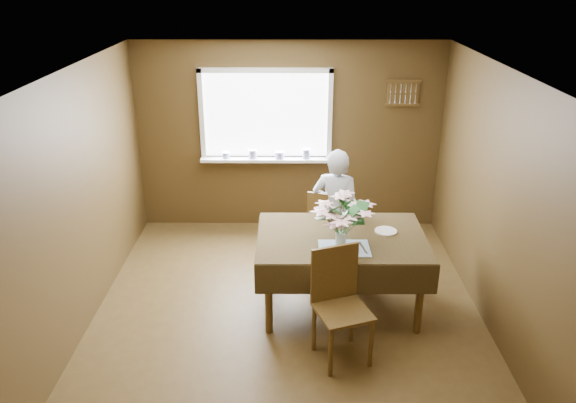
{
  "coord_description": "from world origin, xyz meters",
  "views": [
    {
      "loc": [
        0.04,
        -4.89,
        3.35
      ],
      "look_at": [
        0.0,
        0.55,
        1.05
      ],
      "focal_mm": 35.0,
      "sensor_mm": 36.0,
      "label": 1
    }
  ],
  "objects_px": {
    "dining_table": "(341,245)",
    "chair_far": "(327,225)",
    "chair_near": "(339,300)",
    "seated_woman": "(336,212)",
    "flower_bouquet": "(342,217)"
  },
  "relations": [
    {
      "from": "dining_table",
      "to": "chair_far",
      "type": "bearing_deg",
      "value": 95.7
    },
    {
      "from": "dining_table",
      "to": "flower_bouquet",
      "type": "relative_size",
      "value": 3.17
    },
    {
      "from": "chair_near",
      "to": "flower_bouquet",
      "type": "relative_size",
      "value": 1.95
    },
    {
      "from": "flower_bouquet",
      "to": "dining_table",
      "type": "bearing_deg",
      "value": 81.9
    },
    {
      "from": "chair_far",
      "to": "chair_near",
      "type": "bearing_deg",
      "value": 110.11
    },
    {
      "from": "dining_table",
      "to": "chair_far",
      "type": "distance_m",
      "value": 0.91
    },
    {
      "from": "chair_far",
      "to": "chair_near",
      "type": "height_order",
      "value": "chair_near"
    },
    {
      "from": "dining_table",
      "to": "seated_woman",
      "type": "height_order",
      "value": "seated_woman"
    },
    {
      "from": "flower_bouquet",
      "to": "chair_far",
      "type": "bearing_deg",
      "value": 93.43
    },
    {
      "from": "dining_table",
      "to": "chair_near",
      "type": "xyz_separation_m",
      "value": [
        -0.08,
        -0.77,
        -0.16
      ]
    },
    {
      "from": "chair_near",
      "to": "seated_woman",
      "type": "relative_size",
      "value": 0.71
    },
    {
      "from": "dining_table",
      "to": "chair_far",
      "type": "relative_size",
      "value": 1.77
    },
    {
      "from": "dining_table",
      "to": "flower_bouquet",
      "type": "bearing_deg",
      "value": -98.39
    },
    {
      "from": "dining_table",
      "to": "chair_near",
      "type": "distance_m",
      "value": 0.79
    },
    {
      "from": "chair_far",
      "to": "seated_woman",
      "type": "distance_m",
      "value": 0.26
    }
  ]
}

